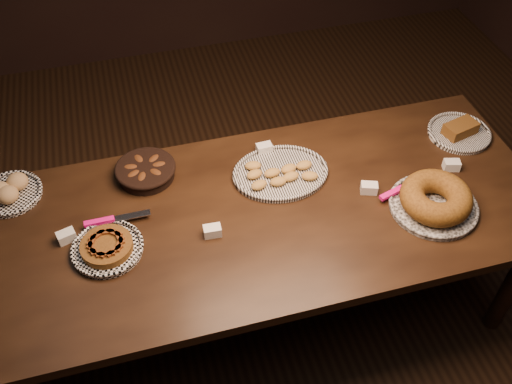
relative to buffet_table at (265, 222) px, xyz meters
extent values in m
plane|color=black|center=(0.00, 0.00, -0.68)|extent=(5.00, 5.00, 0.00)
cube|color=black|center=(0.00, 0.00, 0.05)|extent=(2.40, 1.00, 0.05)
cylinder|color=black|center=(-1.08, 0.38, -0.33)|extent=(0.08, 0.08, 0.70)
cylinder|color=black|center=(1.08, 0.38, -0.33)|extent=(0.08, 0.08, 0.70)
torus|color=white|center=(-0.65, -0.04, 0.09)|extent=(0.28, 0.28, 0.02)
cylinder|color=#4A2A0E|center=(-0.65, -0.04, 0.10)|extent=(0.24, 0.24, 0.03)
cube|color=#55270E|center=(-0.59, -0.03, 0.12)|extent=(0.04, 0.07, 0.01)
cube|color=#55270E|center=(-0.61, 0.00, 0.12)|extent=(0.07, 0.06, 0.01)
cube|color=#55270E|center=(-0.64, 0.02, 0.12)|extent=(0.07, 0.03, 0.01)
cube|color=#55270E|center=(-0.68, 0.01, 0.12)|extent=(0.07, 0.05, 0.01)
cube|color=#55270E|center=(-0.70, -0.02, 0.12)|extent=(0.05, 0.07, 0.01)
cube|color=#55270E|center=(-0.70, -0.05, 0.12)|extent=(0.04, 0.07, 0.01)
cube|color=#55270E|center=(-0.68, -0.08, 0.12)|extent=(0.07, 0.06, 0.01)
cube|color=#55270E|center=(-0.65, -0.09, 0.12)|extent=(0.07, 0.03, 0.01)
cube|color=#55270E|center=(-0.62, -0.09, 0.12)|extent=(0.07, 0.05, 0.01)
cube|color=#55270E|center=(-0.60, -0.06, 0.12)|extent=(0.05, 0.07, 0.01)
cube|color=#FE0C8E|center=(-0.67, 0.09, 0.10)|extent=(0.12, 0.02, 0.02)
cube|color=silver|center=(-0.54, 0.10, 0.10)|extent=(0.15, 0.03, 0.00)
torus|color=black|center=(0.13, 0.19, 0.09)|extent=(0.34, 0.34, 0.02)
ellipsoid|color=#9F6C2E|center=(0.01, 0.12, 0.10)|extent=(0.08, 0.07, 0.04)
ellipsoid|color=#9F6C2E|center=(0.10, 0.12, 0.10)|extent=(0.07, 0.05, 0.04)
ellipsoid|color=#9F6C2E|center=(0.16, 0.14, 0.10)|extent=(0.08, 0.06, 0.04)
ellipsoid|color=#9F6C2E|center=(0.24, 0.12, 0.10)|extent=(0.08, 0.06, 0.04)
ellipsoid|color=#9F6C2E|center=(0.01, 0.19, 0.10)|extent=(0.08, 0.06, 0.04)
ellipsoid|color=#9F6C2E|center=(0.08, 0.18, 0.10)|extent=(0.08, 0.06, 0.04)
ellipsoid|color=#9F6C2E|center=(0.16, 0.19, 0.10)|extent=(0.08, 0.06, 0.04)
ellipsoid|color=#9F6C2E|center=(0.23, 0.19, 0.10)|extent=(0.08, 0.05, 0.04)
ellipsoid|color=#9F6C2E|center=(0.02, 0.25, 0.10)|extent=(0.08, 0.06, 0.04)
torus|color=black|center=(0.68, -0.17, 0.09)|extent=(0.37, 0.37, 0.02)
torus|color=brown|center=(0.68, -0.17, 0.14)|extent=(0.39, 0.39, 0.10)
cube|color=#FE0C8E|center=(0.54, -0.07, 0.10)|extent=(0.12, 0.06, 0.02)
cube|color=silver|center=(0.66, -0.03, 0.10)|extent=(0.15, 0.07, 0.00)
cylinder|color=black|center=(-0.45, 0.33, 0.10)|extent=(0.26, 0.26, 0.06)
torus|color=black|center=(-0.45, 0.33, 0.12)|extent=(0.27, 0.27, 0.02)
ellipsoid|color=#331B0A|center=(-0.38, 0.33, 0.12)|extent=(0.08, 0.04, 0.04)
ellipsoid|color=#331B0A|center=(-0.40, 0.38, 0.12)|extent=(0.09, 0.09, 0.04)
ellipsoid|color=#331B0A|center=(-0.47, 0.39, 0.12)|extent=(0.07, 0.09, 0.04)
ellipsoid|color=#331B0A|center=(-0.50, 0.35, 0.12)|extent=(0.09, 0.06, 0.04)
ellipsoid|color=#331B0A|center=(-0.50, 0.30, 0.12)|extent=(0.09, 0.08, 0.04)
ellipsoid|color=#331B0A|center=(-0.47, 0.28, 0.12)|extent=(0.07, 0.09, 0.04)
ellipsoid|color=#331B0A|center=(-0.41, 0.29, 0.12)|extent=(0.08, 0.09, 0.04)
torus|color=white|center=(-1.02, 0.37, 0.09)|extent=(0.27, 0.27, 0.02)
ellipsoid|color=#AA7F4E|center=(-1.05, 0.36, 0.12)|extent=(0.09, 0.09, 0.07)
ellipsoid|color=#AA7F4E|center=(-0.98, 0.40, 0.12)|extent=(0.09, 0.09, 0.07)
ellipsoid|color=#AA7F4E|center=(-1.02, 0.33, 0.12)|extent=(0.09, 0.09, 0.07)
torus|color=black|center=(1.02, 0.22, 0.09)|extent=(0.30, 0.30, 0.02)
cube|color=#4A2A0E|center=(1.02, 0.22, 0.11)|extent=(0.17, 0.12, 0.06)
cube|color=white|center=(-0.24, -0.07, 0.10)|extent=(0.07, 0.05, 0.04)
cube|color=white|center=(0.10, 0.35, 0.10)|extent=(0.07, 0.05, 0.04)
cube|color=white|center=(0.46, -0.01, 0.10)|extent=(0.08, 0.07, 0.04)
cube|color=white|center=(-0.80, 0.06, 0.10)|extent=(0.08, 0.06, 0.04)
cube|color=white|center=(0.87, 0.02, 0.10)|extent=(0.08, 0.06, 0.04)
camera|label=1|loc=(-0.45, -1.51, 1.84)|focal=40.00mm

